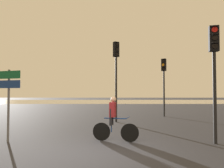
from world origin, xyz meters
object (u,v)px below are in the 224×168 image
at_px(traffic_light_far_right, 164,76).
at_px(cyclist, 113,119).
at_px(direction_sign_post, 8,92).
at_px(traffic_light_near_right, 214,61).
at_px(traffic_light_center, 116,67).

distance_m(traffic_light_far_right, cyclist, 9.11).
bearing_deg(direction_sign_post, cyclist, -158.35).
bearing_deg(traffic_light_far_right, direction_sign_post, 80.96).
bearing_deg(cyclist, direction_sign_post, -74.82).
relative_size(traffic_light_far_right, cyclist, 2.53).
bearing_deg(direction_sign_post, traffic_light_far_right, -113.37).
bearing_deg(traffic_light_near_right, direction_sign_post, 10.17).
relative_size(traffic_light_near_right, cyclist, 2.46).
height_order(traffic_light_near_right, cyclist, traffic_light_near_right).
distance_m(traffic_light_center, cyclist, 5.62).
bearing_deg(traffic_light_near_right, traffic_light_far_right, -79.58).
height_order(traffic_light_center, cyclist, traffic_light_center).
bearing_deg(cyclist, traffic_light_near_right, 96.75).
bearing_deg(traffic_light_far_right, cyclist, 98.63).
distance_m(traffic_light_near_right, cyclist, 4.10).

